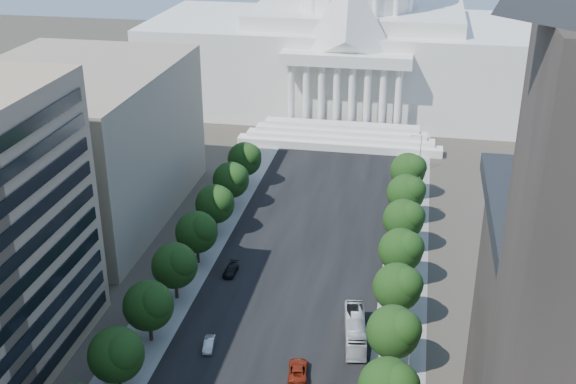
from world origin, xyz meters
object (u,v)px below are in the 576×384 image
Objects in this scene: car_dark_b at (231,270)px; city_bus at (355,330)px; car_red at (298,370)px; car_silver at (209,344)px.

city_bus is at bearing -32.02° from car_dark_b.
car_red is at bearing -133.26° from city_bus.
car_red reaches higher than car_dark_b.
car_red is at bearing -22.51° from car_silver.
car_dark_b is 28.12m from city_bus.
city_bus reaches higher than car_dark_b.
city_bus is (23.46, -15.48, 1.03)m from car_dark_b.
car_silver is 0.86× the size of car_dark_b.
car_silver is at bearing -22.52° from car_red.
city_bus reaches higher than car_red.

